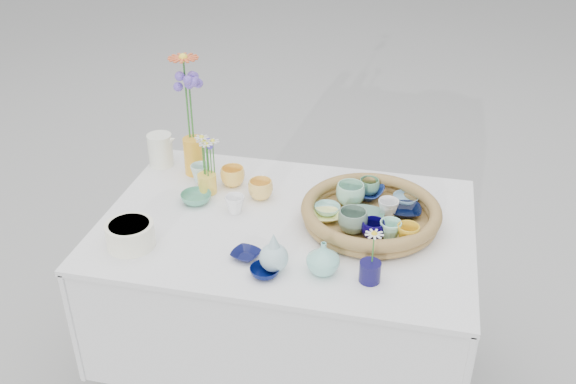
% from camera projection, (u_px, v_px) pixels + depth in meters
% --- Properties ---
extents(ground, '(80.00, 80.00, 0.00)m').
position_uv_depth(ground, '(287.00, 381.00, 2.58)').
color(ground, '#A6A6A6').
extents(display_table, '(1.26, 0.86, 0.77)m').
position_uv_depth(display_table, '(287.00, 381.00, 2.58)').
color(display_table, white).
rests_on(display_table, ground).
extents(wicker_tray, '(0.47, 0.47, 0.08)m').
position_uv_depth(wicker_tray, '(371.00, 214.00, 2.17)').
color(wicker_tray, brown).
rests_on(wicker_tray, display_table).
extents(tray_ceramic_0, '(0.16, 0.16, 0.03)m').
position_uv_depth(tray_ceramic_0, '(364.00, 192.00, 2.30)').
color(tray_ceramic_0, navy).
rests_on(tray_ceramic_0, wicker_tray).
extents(tray_ceramic_1, '(0.12, 0.12, 0.03)m').
position_uv_depth(tray_ceramic_1, '(405.00, 211.00, 2.19)').
color(tray_ceramic_1, black).
rests_on(tray_ceramic_1, wicker_tray).
extents(tray_ceramic_2, '(0.07, 0.07, 0.07)m').
position_uv_depth(tray_ceramic_2, '(408.00, 234.00, 2.03)').
color(tray_ceramic_2, gold).
rests_on(tray_ceramic_2, wicker_tray).
extents(tray_ceramic_3, '(0.13, 0.13, 0.03)m').
position_uv_depth(tray_ceramic_3, '(366.00, 217.00, 2.16)').
color(tray_ceramic_3, slate).
rests_on(tray_ceramic_3, wicker_tray).
extents(tray_ceramic_4, '(0.10, 0.10, 0.08)m').
position_uv_depth(tray_ceramic_4, '(353.00, 221.00, 2.09)').
color(tray_ceramic_4, slate).
rests_on(tray_ceramic_4, wicker_tray).
extents(tray_ceramic_5, '(0.11, 0.11, 0.03)m').
position_uv_depth(tray_ceramic_5, '(327.00, 209.00, 2.20)').
color(tray_ceramic_5, '#A0DED5').
rests_on(tray_ceramic_5, wicker_tray).
extents(tray_ceramic_6, '(0.13, 0.13, 0.08)m').
position_uv_depth(tray_ceramic_6, '(350.00, 194.00, 2.24)').
color(tray_ceramic_6, '#99D7B1').
rests_on(tray_ceramic_6, wicker_tray).
extents(tray_ceramic_7, '(0.09, 0.09, 0.07)m').
position_uv_depth(tray_ceramic_7, '(388.00, 209.00, 2.17)').
color(tray_ceramic_7, white).
rests_on(tray_ceramic_7, wicker_tray).
extents(tray_ceramic_8, '(0.11, 0.11, 0.03)m').
position_uv_depth(tray_ceramic_8, '(406.00, 199.00, 2.26)').
color(tray_ceramic_8, '#87BCDD').
rests_on(tray_ceramic_8, wicker_tray).
extents(tray_ceramic_9, '(0.09, 0.09, 0.06)m').
position_uv_depth(tray_ceramic_9, '(373.00, 229.00, 2.06)').
color(tray_ceramic_9, '#07013C').
rests_on(tray_ceramic_9, wicker_tray).
extents(tray_ceramic_10, '(0.12, 0.12, 0.02)m').
position_uv_depth(tray_ceramic_10, '(326.00, 216.00, 2.17)').
color(tray_ceramic_10, '#E8E77C').
rests_on(tray_ceramic_10, wicker_tray).
extents(tray_ceramic_11, '(0.07, 0.07, 0.07)m').
position_uv_depth(tray_ceramic_11, '(390.00, 230.00, 2.06)').
color(tray_ceramic_11, '#A0EDCC').
rests_on(tray_ceramic_11, wicker_tray).
extents(tray_ceramic_12, '(0.10, 0.10, 0.06)m').
position_uv_depth(tray_ceramic_12, '(369.00, 187.00, 2.31)').
color(tray_ceramic_12, '#5B976F').
rests_on(tray_ceramic_12, wicker_tray).
extents(loose_ceramic_0, '(0.10, 0.10, 0.07)m').
position_uv_depth(loose_ceramic_0, '(233.00, 176.00, 2.40)').
color(loose_ceramic_0, '#FFC54D').
rests_on(loose_ceramic_0, display_table).
extents(loose_ceramic_1, '(0.10, 0.10, 0.07)m').
position_uv_depth(loose_ceramic_1, '(261.00, 189.00, 2.31)').
color(loose_ceramic_1, '#FFCA5C').
rests_on(loose_ceramic_1, display_table).
extents(loose_ceramic_2, '(0.14, 0.14, 0.03)m').
position_uv_depth(loose_ceramic_2, '(196.00, 198.00, 2.30)').
color(loose_ceramic_2, '#4E9979').
rests_on(loose_ceramic_2, display_table).
extents(loose_ceramic_3, '(0.09, 0.09, 0.06)m').
position_uv_depth(loose_ceramic_3, '(235.00, 204.00, 2.23)').
color(loose_ceramic_3, white).
rests_on(loose_ceramic_3, display_table).
extents(loose_ceramic_4, '(0.11, 0.11, 0.02)m').
position_uv_depth(loose_ceramic_4, '(246.00, 255.00, 2.01)').
color(loose_ceramic_4, '#0C103E').
rests_on(loose_ceramic_4, display_table).
extents(loose_ceramic_5, '(0.09, 0.09, 0.07)m').
position_uv_depth(loose_ceramic_5, '(201.00, 173.00, 2.42)').
color(loose_ceramic_5, silver).
rests_on(loose_ceramic_5, display_table).
extents(loose_ceramic_6, '(0.09, 0.09, 0.03)m').
position_uv_depth(loose_ceramic_6, '(265.00, 272.00, 1.93)').
color(loose_ceramic_6, '#040E43').
rests_on(loose_ceramic_6, display_table).
extents(fluted_bowl, '(0.19, 0.19, 0.08)m').
position_uv_depth(fluted_bowl, '(130.00, 235.00, 2.05)').
color(fluted_bowl, white).
rests_on(fluted_bowl, display_table).
extents(bud_vase_paleblue, '(0.09, 0.09, 0.14)m').
position_uv_depth(bud_vase_paleblue, '(274.00, 251.00, 1.93)').
color(bud_vase_paleblue, '#A3C9CE').
rests_on(bud_vase_paleblue, display_table).
extents(bud_vase_seafoam, '(0.13, 0.13, 0.11)m').
position_uv_depth(bud_vase_seafoam, '(323.00, 258.00, 1.92)').
color(bud_vase_seafoam, '#85D1C0').
rests_on(bud_vase_seafoam, display_table).
extents(bud_vase_cobalt, '(0.09, 0.09, 0.07)m').
position_uv_depth(bud_vase_cobalt, '(370.00, 272.00, 1.90)').
color(bud_vase_cobalt, '#100C41').
rests_on(bud_vase_cobalt, display_table).
extents(single_daisy, '(0.08, 0.08, 0.12)m').
position_uv_depth(single_daisy, '(373.00, 248.00, 1.86)').
color(single_daisy, white).
rests_on(single_daisy, bud_vase_cobalt).
extents(tall_vase_yellow, '(0.10, 0.10, 0.15)m').
position_uv_depth(tall_vase_yellow, '(194.00, 156.00, 2.46)').
color(tall_vase_yellow, gold).
rests_on(tall_vase_yellow, display_table).
extents(gerbera, '(0.16, 0.16, 0.33)m').
position_uv_depth(gerbera, '(187.00, 99.00, 2.35)').
color(gerbera, '#D6552A').
rests_on(gerbera, tall_vase_yellow).
extents(hydrangea, '(0.09, 0.09, 0.31)m').
position_uv_depth(hydrangea, '(191.00, 110.00, 2.38)').
color(hydrangea, '#6C4EC8').
rests_on(hydrangea, tall_vase_yellow).
extents(white_pitcher, '(0.14, 0.11, 0.13)m').
position_uv_depth(white_pitcher, '(161.00, 150.00, 2.52)').
color(white_pitcher, white).
rests_on(white_pitcher, display_table).
extents(daisy_cup, '(0.09, 0.09, 0.07)m').
position_uv_depth(daisy_cup, '(207.00, 184.00, 2.35)').
color(daisy_cup, yellow).
rests_on(daisy_cup, display_table).
extents(daisy_posy, '(0.10, 0.10, 0.15)m').
position_uv_depth(daisy_posy, '(207.00, 155.00, 2.30)').
color(daisy_posy, silver).
rests_on(daisy_posy, daisy_cup).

